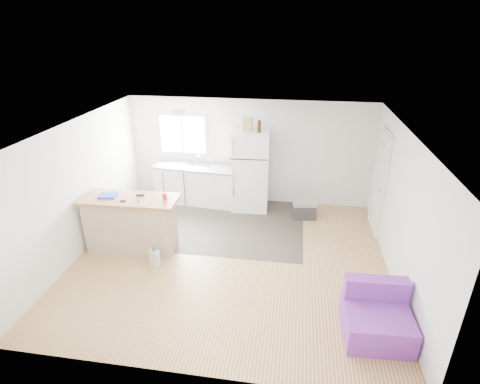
% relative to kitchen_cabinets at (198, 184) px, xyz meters
% --- Properties ---
extents(room, '(5.51, 5.01, 2.41)m').
position_rel_kitchen_cabinets_xyz_m(room, '(1.16, -2.18, 0.74)').
color(room, olive).
rests_on(room, ground).
extents(vinyl_zone, '(4.05, 2.50, 0.00)m').
position_rel_kitchen_cabinets_xyz_m(vinyl_zone, '(0.43, -0.93, -0.46)').
color(vinyl_zone, '#2E2822').
rests_on(vinyl_zone, floor).
extents(window, '(1.18, 0.06, 0.98)m').
position_rel_kitchen_cabinets_xyz_m(window, '(-0.39, 0.30, 1.09)').
color(window, white).
rests_on(window, back_wall).
extents(interior_door, '(0.11, 0.92, 2.10)m').
position_rel_kitchen_cabinets_xyz_m(interior_door, '(3.88, -0.64, 0.56)').
color(interior_door, white).
rests_on(interior_door, right_wall).
extents(ceiling_fixture, '(0.30, 0.30, 0.07)m').
position_rel_kitchen_cabinets_xyz_m(ceiling_fixture, '(-0.04, -0.98, 1.90)').
color(ceiling_fixture, white).
rests_on(ceiling_fixture, ceiling).
extents(kitchen_cabinets, '(2.08, 0.81, 1.18)m').
position_rel_kitchen_cabinets_xyz_m(kitchen_cabinets, '(0.00, 0.00, 0.00)').
color(kitchen_cabinets, white).
rests_on(kitchen_cabinets, floor).
extents(peninsula, '(1.74, 0.70, 1.06)m').
position_rel_kitchen_cabinets_xyz_m(peninsula, '(-0.70, -2.14, 0.08)').
color(peninsula, tan).
rests_on(peninsula, floor).
extents(refrigerator, '(0.83, 0.79, 1.79)m').
position_rel_kitchen_cabinets_xyz_m(refrigerator, '(1.24, -0.07, 0.43)').
color(refrigerator, white).
rests_on(refrigerator, floor).
extents(cooler, '(0.55, 0.41, 0.39)m').
position_rel_kitchen_cabinets_xyz_m(cooler, '(2.47, -0.40, -0.26)').
color(cooler, '#2E2D30').
rests_on(cooler, floor).
extents(purple_seat, '(0.91, 0.86, 0.72)m').
position_rel_kitchen_cabinets_xyz_m(purple_seat, '(3.42, -3.64, -0.20)').
color(purple_seat, purple).
rests_on(purple_seat, floor).
extents(cleaner_jug, '(0.19, 0.16, 0.35)m').
position_rel_kitchen_cabinets_xyz_m(cleaner_jug, '(-0.13, -2.57, -0.31)').
color(cleaner_jug, silver).
rests_on(cleaner_jug, floor).
extents(mop, '(0.23, 0.32, 1.16)m').
position_rel_kitchen_cabinets_xyz_m(mop, '(-0.47, -2.27, -0.23)').
color(mop, green).
rests_on(mop, floor).
extents(red_cup, '(0.10, 0.10, 0.12)m').
position_rel_kitchen_cabinets_xyz_m(red_cup, '(-0.03, -2.10, 0.66)').
color(red_cup, red).
rests_on(red_cup, peninsula).
extents(blue_tray, '(0.32, 0.25, 0.04)m').
position_rel_kitchen_cabinets_xyz_m(blue_tray, '(-1.07, -2.15, 0.62)').
color(blue_tray, blue).
rests_on(blue_tray, peninsula).
extents(tool_a, '(0.14, 0.06, 0.03)m').
position_rel_kitchen_cabinets_xyz_m(tool_a, '(-0.51, -2.03, 0.62)').
color(tool_a, black).
rests_on(tool_a, peninsula).
extents(tool_b, '(0.11, 0.08, 0.03)m').
position_rel_kitchen_cabinets_xyz_m(tool_b, '(-0.72, -2.30, 0.61)').
color(tool_b, black).
rests_on(tool_b, peninsula).
extents(cardboard_box, '(0.21, 0.11, 0.30)m').
position_rel_kitchen_cabinets_xyz_m(cardboard_box, '(1.16, -0.10, 1.48)').
color(cardboard_box, tan).
rests_on(cardboard_box, refrigerator).
extents(bottle_left, '(0.07, 0.07, 0.25)m').
position_rel_kitchen_cabinets_xyz_m(bottle_left, '(1.41, -0.13, 1.46)').
color(bottle_left, '#331D09').
rests_on(bottle_left, refrigerator).
extents(bottle_right, '(0.09, 0.09, 0.25)m').
position_rel_kitchen_cabinets_xyz_m(bottle_right, '(1.42, -0.11, 1.46)').
color(bottle_right, '#331D09').
rests_on(bottle_right, refrigerator).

